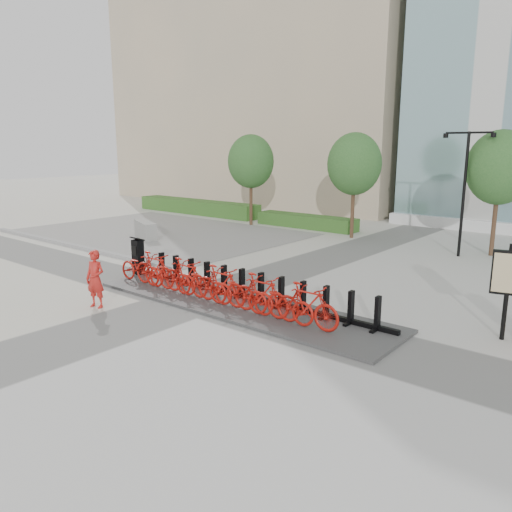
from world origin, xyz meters
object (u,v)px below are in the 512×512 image
Objects in this scene: worker_red at (95,279)px; map_sign at (508,277)px; bike_0 at (140,268)px; kiosk at (138,256)px; jersey_barrier at (145,230)px.

map_sign is (9.44, 4.64, 0.69)m from worker_red.
bike_0 is 0.82× the size of map_sign.
kiosk reaches higher than bike_0.
worker_red reaches higher than jersey_barrier.
jersey_barrier is at bearing 50.62° from bike_0.
jersey_barrier is at bearing 155.56° from map_sign.
kiosk is (-0.94, 0.64, 0.14)m from bike_0.
kiosk is 11.47m from map_sign.
bike_0 reaches higher than jersey_barrier.
map_sign reaches higher than kiosk.
worker_red is (0.93, -2.25, 0.24)m from bike_0.
map_sign reaches higher than worker_red.
jersey_barrier is (-5.73, 4.83, -0.30)m from kiosk.
jersey_barrier is at bearing 138.99° from kiosk.
bike_0 is 2.44m from worker_red.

